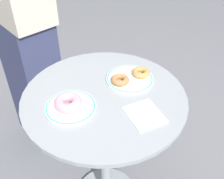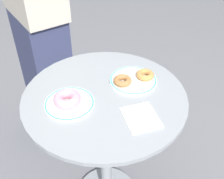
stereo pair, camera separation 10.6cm
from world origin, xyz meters
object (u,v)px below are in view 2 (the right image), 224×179
object	(u,v)px
donut_pink_frosted	(67,98)
person_figure	(38,25)
cafe_table	(105,133)
donut_old_fashioned	(145,75)
plate_right	(133,80)
plate_left	(70,104)
donut_cinnamon	(123,81)
paper_napkin	(141,117)

from	to	relation	value
donut_pink_frosted	person_figure	distance (m)	0.66
cafe_table	person_figure	world-z (taller)	person_figure
donut_pink_frosted	donut_old_fashioned	size ratio (longest dim) A/B	1.40
cafe_table	person_figure	distance (m)	0.73
plate_right	cafe_table	bearing A→B (deg)	-167.13
plate_left	donut_cinnamon	xyz separation A→B (m)	(0.24, 0.03, 0.02)
person_figure	donut_old_fashioned	bearing A→B (deg)	-62.92
plate_left	person_figure	bearing A→B (deg)	88.23
plate_left	plate_right	xyz separation A→B (m)	(0.29, 0.04, 0.00)
plate_left	plate_right	bearing A→B (deg)	7.15
donut_pink_frosted	donut_cinnamon	world-z (taller)	donut_pink_frosted
paper_napkin	donut_pink_frosted	bearing A→B (deg)	141.34
plate_right	donut_pink_frosted	bearing A→B (deg)	-174.43
donut_pink_frosted	person_figure	world-z (taller)	person_figure
donut_cinnamon	donut_old_fashioned	bearing A→B (deg)	-1.08
plate_right	donut_cinnamon	size ratio (longest dim) A/B	2.68
cafe_table	donut_pink_frosted	size ratio (longest dim) A/B	7.10
donut_cinnamon	cafe_table	bearing A→B (deg)	-163.28
cafe_table	donut_old_fashioned	size ratio (longest dim) A/B	9.97
person_figure	donut_cinnamon	bearing A→B (deg)	-70.93
donut_cinnamon	person_figure	distance (m)	0.67
plate_left	donut_cinnamon	bearing A→B (deg)	7.44
donut_cinnamon	plate_right	bearing A→B (deg)	5.83
donut_pink_frosted	plate_right	bearing A→B (deg)	5.57
donut_old_fashioned	plate_left	bearing A→B (deg)	-175.16
cafe_table	plate_left	distance (m)	0.28
plate_right	donut_pink_frosted	xyz separation A→B (m)	(-0.30, -0.03, 0.03)
paper_napkin	person_figure	distance (m)	0.87
donut_old_fashioned	person_figure	bearing A→B (deg)	117.08
plate_right	donut_cinnamon	xyz separation A→B (m)	(-0.05, -0.01, 0.02)
plate_right	person_figure	bearing A→B (deg)	113.43
plate_left	paper_napkin	bearing A→B (deg)	-38.34
cafe_table	donut_pink_frosted	world-z (taller)	donut_pink_frosted
plate_right	plate_left	bearing A→B (deg)	-172.85
donut_pink_frosted	person_figure	xyz separation A→B (m)	(0.03, 0.66, 0.01)
plate_right	paper_napkin	world-z (taller)	plate_right
plate_left	donut_pink_frosted	bearing A→B (deg)	132.42
donut_cinnamon	donut_pink_frosted	bearing A→B (deg)	-174.48
cafe_table	donut_cinnamon	world-z (taller)	donut_cinnamon
plate_left	person_figure	size ratio (longest dim) A/B	0.12
paper_napkin	person_figure	world-z (taller)	person_figure
plate_right	donut_old_fashioned	size ratio (longest dim) A/B	2.68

